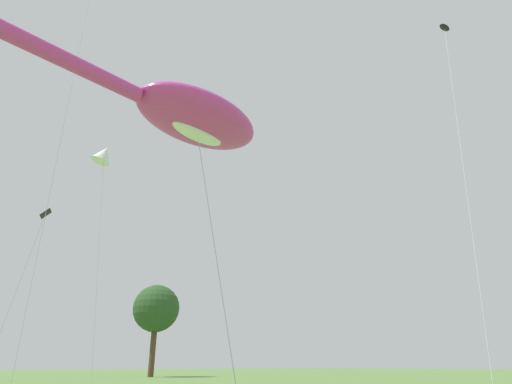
% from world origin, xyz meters
% --- Properties ---
extents(big_show_kite, '(11.57, 5.77, 11.45)m').
position_xyz_m(big_show_kite, '(1.30, 15.09, 10.65)').
color(big_show_kite, '#CC3899').
rests_on(big_show_kite, ground).
extents(small_kite_delta_white, '(1.06, 2.68, 23.96)m').
position_xyz_m(small_kite_delta_white, '(-1.72, 22.54, 20.54)').
color(small_kite_delta_white, white).
rests_on(small_kite_delta_white, ground).
extents(small_kite_triangle_green, '(1.21, 3.37, 9.21)m').
position_xyz_m(small_kite_triangle_green, '(-1.06, 26.37, 8.37)').
color(small_kite_triangle_green, black).
rests_on(small_kite_triangle_green, ground).
extents(small_kite_stunt_black, '(1.52, 3.13, 12.28)m').
position_xyz_m(small_kite_stunt_black, '(0.50, 22.72, 11.68)').
color(small_kite_stunt_black, white).
rests_on(small_kite_stunt_black, ground).
extents(small_kite_bird_shape, '(4.33, 1.15, 13.01)m').
position_xyz_m(small_kite_bird_shape, '(6.72, 6.98, 11.88)').
color(small_kite_bird_shape, black).
rests_on(small_kite_bird_shape, ground).
extents(tree_oak_right, '(5.88, 5.88, 11.04)m').
position_xyz_m(tree_oak_right, '(19.85, 53.47, 8.03)').
color(tree_oak_right, '#513823').
rests_on(tree_oak_right, ground).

